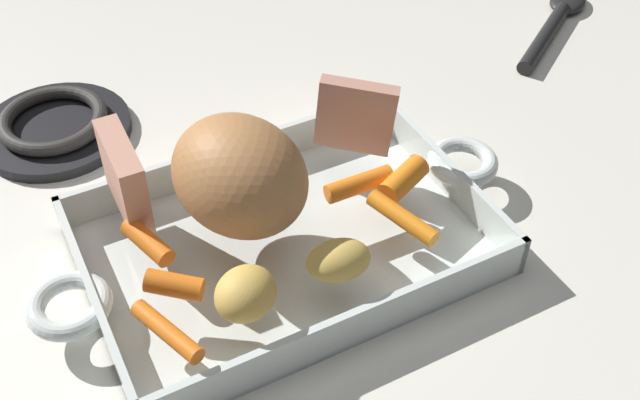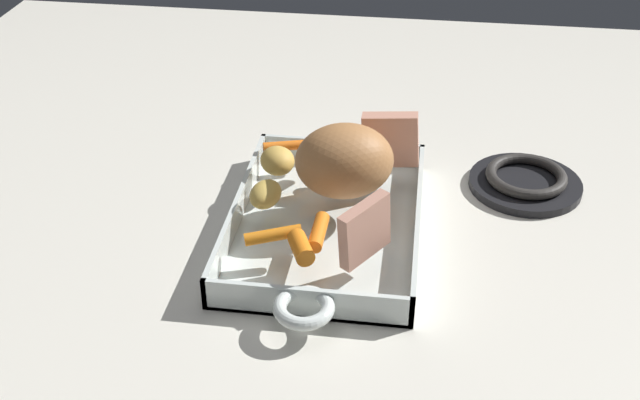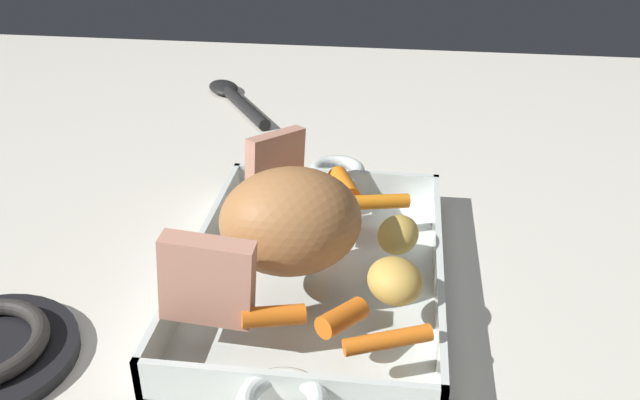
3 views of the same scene
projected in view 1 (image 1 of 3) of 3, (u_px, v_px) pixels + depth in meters
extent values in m
plane|color=silver|center=(286.00, 251.00, 0.69)|extent=(1.61, 1.61, 0.00)
cube|color=silver|center=(286.00, 247.00, 0.69)|extent=(0.35, 0.24, 0.01)
cube|color=silver|center=(349.00, 330.00, 0.60)|extent=(0.35, 0.01, 0.04)
cube|color=silver|center=(234.00, 159.00, 0.75)|extent=(0.35, 0.01, 0.04)
cube|color=silver|center=(96.00, 305.00, 0.62)|extent=(0.01, 0.24, 0.04)
cube|color=silver|center=(445.00, 176.00, 0.74)|extent=(0.01, 0.24, 0.04)
torus|color=silver|center=(69.00, 306.00, 0.61)|extent=(0.07, 0.07, 0.02)
torus|color=silver|center=(463.00, 162.00, 0.74)|extent=(0.07, 0.07, 0.02)
ellipsoid|color=#AB7141|center=(239.00, 175.00, 0.63)|extent=(0.13, 0.15, 0.10)
cube|color=tan|center=(124.00, 177.00, 0.65)|extent=(0.02, 0.08, 0.08)
cube|color=tan|center=(356.00, 116.00, 0.71)|extent=(0.07, 0.06, 0.08)
cylinder|color=orange|center=(357.00, 181.00, 0.69)|extent=(0.06, 0.02, 0.02)
cylinder|color=orange|center=(402.00, 218.00, 0.65)|extent=(0.04, 0.07, 0.02)
cylinder|color=orange|center=(167.00, 331.00, 0.57)|extent=(0.04, 0.07, 0.02)
cylinder|color=orange|center=(174.00, 285.00, 0.60)|extent=(0.05, 0.04, 0.02)
cylinder|color=orange|center=(404.00, 180.00, 0.68)|extent=(0.06, 0.04, 0.03)
cylinder|color=orange|center=(148.00, 242.00, 0.63)|extent=(0.03, 0.06, 0.02)
ellipsoid|color=gold|center=(246.00, 294.00, 0.58)|extent=(0.07, 0.07, 0.04)
ellipsoid|color=gold|center=(338.00, 260.00, 0.61)|extent=(0.06, 0.05, 0.03)
cylinder|color=black|center=(56.00, 130.00, 0.81)|extent=(0.16, 0.16, 0.01)
torus|color=#2D2B28|center=(53.00, 120.00, 0.80)|extent=(0.11, 0.11, 0.02)
cylinder|color=black|center=(545.00, 37.00, 0.94)|extent=(0.14, 0.10, 0.02)
ellipsoid|color=black|center=(568.00, 1.00, 1.01)|extent=(0.08, 0.08, 0.02)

